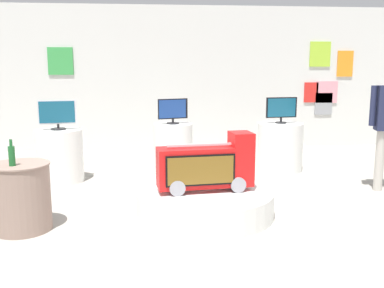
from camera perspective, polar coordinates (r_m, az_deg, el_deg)
ground_plane at (r=5.12m, az=-0.03°, el=-9.80°), size 30.00×30.00×0.00m
back_wall_display at (r=9.23m, az=-2.71°, el=8.42°), size 12.49×0.13×2.94m
main_display_pedestal at (r=5.25m, az=1.66°, el=-7.56°), size 1.62×1.62×0.30m
novelty_firetruck_tv at (r=5.14m, az=1.95°, el=-2.98°), size 1.14×0.46×0.68m
display_pedestal_left_rear at (r=6.95m, az=-16.69°, el=-1.45°), size 0.69×0.69×0.80m
tv_on_left_rear at (r=6.85m, az=-16.97°, el=3.76°), size 0.55×0.22×0.44m
display_pedestal_center_rear at (r=7.53m, az=11.29°, el=-0.36°), size 0.74×0.74×0.80m
tv_on_center_rear at (r=7.44m, az=11.47°, el=4.48°), size 0.52×0.18×0.43m
display_pedestal_right_rear at (r=7.32m, az=-2.45°, el=-0.47°), size 0.64×0.64×0.80m
tv_on_right_rear at (r=7.22m, az=-2.50°, el=4.36°), size 0.49×0.21×0.41m
side_table_round at (r=5.06m, az=-21.16°, el=-6.31°), size 0.63×0.63×0.73m
bottle_on_side_table at (r=4.87m, az=-22.25°, el=-1.34°), size 0.07×0.07×0.28m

